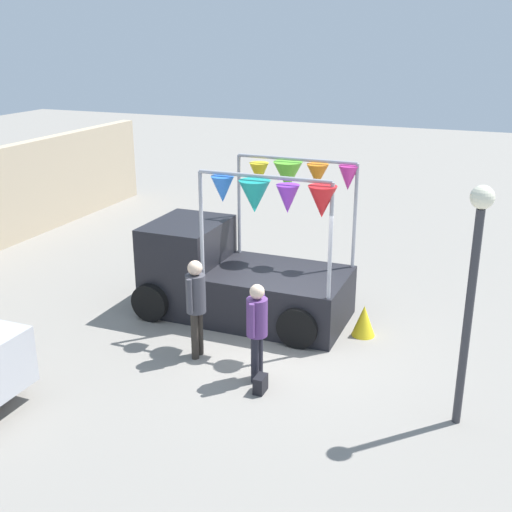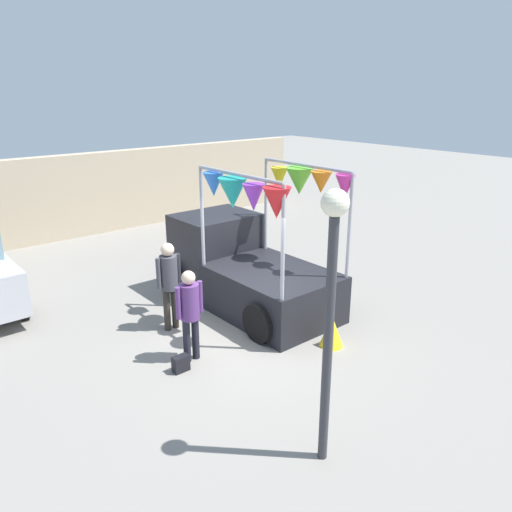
# 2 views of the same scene
# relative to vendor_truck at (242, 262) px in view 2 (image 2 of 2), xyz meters

# --- Properties ---
(ground_plane) EXTENTS (60.00, 60.00, 0.00)m
(ground_plane) POSITION_rel_vendor_truck_xyz_m (-1.03, -1.31, -0.91)
(ground_plane) COLOR gray
(vendor_truck) EXTENTS (2.44, 4.12, 3.10)m
(vendor_truck) POSITION_rel_vendor_truck_xyz_m (0.00, 0.00, 0.00)
(vendor_truck) COLOR black
(vendor_truck) RESTS_ON ground
(person_customer) EXTENTS (0.53, 0.34, 1.67)m
(person_customer) POSITION_rel_vendor_truck_xyz_m (-2.30, -1.45, 0.10)
(person_customer) COLOR black
(person_customer) RESTS_ON ground
(person_vendor) EXTENTS (0.53, 0.34, 1.78)m
(person_vendor) POSITION_rel_vendor_truck_xyz_m (-1.95, -0.18, 0.18)
(person_vendor) COLOR #2D2823
(person_vendor) RESTS_ON ground
(handbag) EXTENTS (0.28, 0.16, 0.28)m
(handbag) POSITION_rel_vendor_truck_xyz_m (-2.65, -1.65, -0.77)
(handbag) COLOR black
(handbag) RESTS_ON ground
(street_lamp) EXTENTS (0.32, 0.32, 3.53)m
(street_lamp) POSITION_rel_vendor_truck_xyz_m (-2.34, -4.61, 1.43)
(street_lamp) COLOR #333338
(street_lamp) RESTS_ON ground
(brick_boundary_wall) EXTENTS (18.00, 0.36, 2.60)m
(brick_boundary_wall) POSITION_rel_vendor_truck_xyz_m (-1.03, 7.44, 0.39)
(brick_boundary_wall) COLOR tan
(brick_boundary_wall) RESTS_ON ground
(folded_kite_bundle_sunflower) EXTENTS (0.53, 0.53, 0.60)m
(folded_kite_bundle_sunflower) POSITION_rel_vendor_truck_xyz_m (-0.04, -2.69, -0.61)
(folded_kite_bundle_sunflower) COLOR yellow
(folded_kite_bundle_sunflower) RESTS_ON ground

